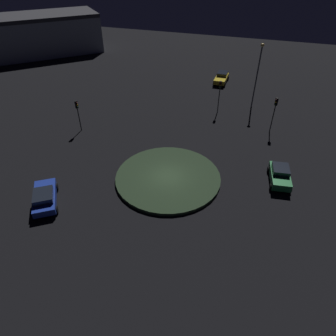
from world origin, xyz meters
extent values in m
plane|color=black|center=(0.00, 0.00, 0.00)|extent=(116.08, 116.08, 0.00)
cylinder|color=#263823|center=(0.00, 0.00, 0.17)|extent=(10.37, 10.37, 0.34)
cube|color=#1E38A5|center=(-6.65, 9.38, 0.65)|extent=(4.67, 4.00, 0.63)
cube|color=black|center=(-7.04, 9.11, 1.23)|extent=(2.56, 2.47, 0.55)
cylinder|color=black|center=(-5.87, 11.04, 0.33)|extent=(0.67, 0.56, 0.66)
cylinder|color=black|center=(-4.82, 9.51, 0.33)|extent=(0.67, 0.56, 0.66)
cylinder|color=black|center=(-8.48, 9.25, 0.33)|extent=(0.67, 0.56, 0.66)
cylinder|color=black|center=(-7.43, 7.73, 0.33)|extent=(0.67, 0.56, 0.66)
cube|color=gold|center=(26.90, -0.56, 0.70)|extent=(4.40, 1.86, 0.70)
cube|color=black|center=(27.64, -0.57, 1.30)|extent=(2.09, 1.60, 0.51)
cylinder|color=black|center=(25.31, -1.43, 0.35)|extent=(0.70, 0.23, 0.70)
cylinder|color=black|center=(25.34, 0.36, 0.35)|extent=(0.70, 0.23, 0.70)
cylinder|color=black|center=(28.46, -1.48, 0.35)|extent=(0.70, 0.23, 0.70)
cylinder|color=black|center=(28.49, 0.31, 0.35)|extent=(0.70, 0.23, 0.70)
cube|color=#1E7238|center=(2.93, -10.46, 0.68)|extent=(4.03, 2.22, 0.73)
cube|color=black|center=(3.23, -10.42, 1.28)|extent=(2.00, 1.75, 0.48)
cylinder|color=black|center=(1.67, -11.50, 0.31)|extent=(0.65, 0.30, 0.63)
cylinder|color=black|center=(1.44, -9.78, 0.31)|extent=(0.65, 0.30, 0.63)
cylinder|color=black|center=(4.41, -11.14, 0.31)|extent=(0.65, 0.30, 0.63)
cylinder|color=black|center=(4.18, -9.42, 0.31)|extent=(0.65, 0.30, 0.63)
cylinder|color=#2D2D2D|center=(12.68, -9.14, 1.78)|extent=(0.12, 0.12, 3.55)
cube|color=black|center=(12.68, -9.14, 4.00)|extent=(0.35, 0.37, 0.90)
sphere|color=#3F0C0C|center=(12.56, -9.05, 4.27)|extent=(0.20, 0.20, 0.20)
sphere|color=yellow|center=(12.56, -9.05, 4.00)|extent=(0.20, 0.20, 0.20)
sphere|color=#0F3819|center=(12.56, -9.05, 3.73)|extent=(0.20, 0.20, 0.20)
cylinder|color=#2D2D2D|center=(15.87, -2.01, 1.77)|extent=(0.12, 0.12, 3.54)
cube|color=black|center=(15.87, -2.01, 3.99)|extent=(0.26, 0.33, 0.90)
sphere|color=#3F0C0C|center=(15.73, -1.99, 4.26)|extent=(0.20, 0.20, 0.20)
sphere|color=yellow|center=(15.73, -1.99, 3.99)|extent=(0.20, 0.20, 0.20)
sphere|color=#0F3819|center=(15.73, -1.99, 3.72)|extent=(0.20, 0.20, 0.20)
cylinder|color=#2D2D2D|center=(5.77, 13.27, 1.51)|extent=(0.12, 0.12, 3.01)
cube|color=black|center=(5.77, 13.27, 3.46)|extent=(0.36, 0.32, 0.90)
sphere|color=#3F0C0C|center=(5.71, 13.14, 3.73)|extent=(0.20, 0.20, 0.20)
sphere|color=yellow|center=(5.71, 13.14, 3.46)|extent=(0.20, 0.20, 0.20)
sphere|color=#0F3819|center=(5.71, 13.14, 3.19)|extent=(0.20, 0.20, 0.20)
cylinder|color=#4C4C51|center=(19.22, -6.30, 4.15)|extent=(0.18, 0.18, 8.29)
sphere|color=#F9D166|center=(19.22, -6.30, 8.43)|extent=(0.45, 0.45, 0.45)
cube|color=#8C939E|center=(29.08, 41.25, 3.38)|extent=(29.56, 30.10, 6.75)
cube|color=#333338|center=(29.08, 41.25, 7.10)|extent=(29.56, 30.10, 0.70)
camera|label=1|loc=(-21.84, -7.11, 18.75)|focal=31.85mm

